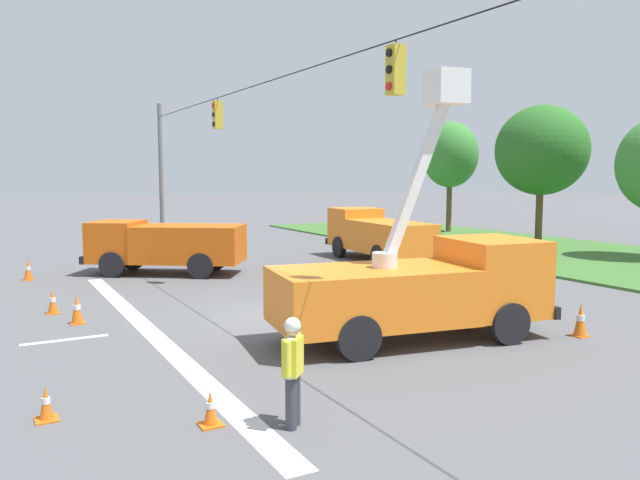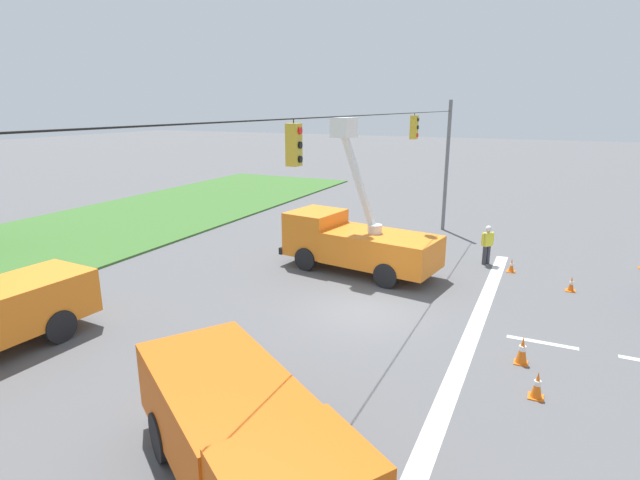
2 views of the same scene
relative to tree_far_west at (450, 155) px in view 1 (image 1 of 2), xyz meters
name	(u,v)px [view 1 (image 1 of 2)]	position (x,y,z in m)	size (l,w,h in m)	color
ground_plane	(280,315)	(17.26, -20.61, -5.28)	(200.00, 200.00, 0.00)	#565659
lane_markings	(88,337)	(17.26, -25.79, -5.28)	(17.60, 15.25, 0.01)	silver
signal_gantry	(279,165)	(17.33, -20.61, -1.03)	(26.20, 0.33, 7.20)	slate
tree_far_west	(450,155)	(0.00, 0.00, 0.00)	(4.06, 3.54, 7.51)	brown
tree_west	(541,150)	(7.81, 0.03, 0.04)	(5.41, 4.85, 7.87)	brown
utility_truck_bucket_lift	(420,284)	(21.22, -18.70, -3.92)	(3.50, 7.04, 6.43)	orange
utility_truck_support_near	(376,234)	(9.24, -12.01, -4.04)	(6.81, 2.63, 2.34)	orange
utility_truck_support_far	(166,244)	(8.40, -21.54, -4.07)	(5.27, 6.37, 2.11)	#D6560F
road_worker	(293,365)	(24.56, -23.72, -4.28)	(0.50, 0.48, 1.77)	#383842
traffic_cone_foreground_left	(53,302)	(14.01, -26.27, -4.94)	(0.36, 0.36, 0.70)	orange
traffic_cone_foreground_right	(210,409)	(23.90, -24.86, -5.01)	(0.36, 0.36, 0.58)	orange
traffic_cone_mid_left	(581,320)	(22.95, -15.07, -4.87)	(0.36, 0.36, 0.83)	orange
traffic_cone_mid_right	(46,404)	(22.42, -27.14, -5.01)	(0.36, 0.36, 0.58)	orange
traffic_cone_near_bucket	(28,270)	(7.45, -26.53, -4.88)	(0.36, 0.36, 0.80)	orange
traffic_cone_far_left	(77,309)	(15.66, -25.82, -4.88)	(0.36, 0.36, 0.80)	orange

